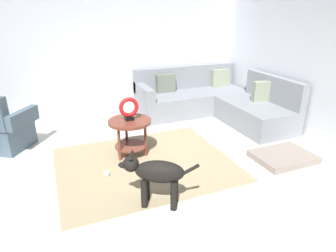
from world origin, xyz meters
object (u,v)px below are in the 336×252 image
(sectional_couch, at_px, (214,102))
(dog_bed_mat, at_px, (283,157))
(armchair, at_px, (2,129))
(torus_sculpture, at_px, (129,108))
(dog_toy_ball, at_px, (107,174))
(side_table, at_px, (130,128))
(dog, at_px, (155,174))

(sectional_couch, xyz_separation_m, dog_bed_mat, (-0.01, -1.93, -0.25))
(armchair, relative_size, dog_bed_mat, 1.25)
(armchair, bearing_deg, sectional_couch, 35.80)
(torus_sculpture, height_order, dog_toy_ball, torus_sculpture)
(side_table, bearing_deg, sectional_couch, 26.90)
(sectional_couch, distance_m, torus_sculpture, 2.22)
(dog, bearing_deg, side_table, 26.13)
(armchair, height_order, torus_sculpture, armchair)
(dog_bed_mat, xyz_separation_m, dog_toy_ball, (-2.37, 0.50, -0.01))
(armchair, relative_size, side_table, 1.67)
(armchair, bearing_deg, dog, -18.02)
(side_table, bearing_deg, dog_bed_mat, -26.23)
(torus_sculpture, xyz_separation_m, dog, (-0.07, -1.22, -0.33))
(sectional_couch, distance_m, side_table, 2.18)
(sectional_couch, relative_size, dog_bed_mat, 2.81)
(sectional_couch, xyz_separation_m, torus_sculpture, (-1.94, -0.98, 0.42))
(sectional_couch, relative_size, side_table, 3.75)
(side_table, height_order, torus_sculpture, torus_sculpture)
(torus_sculpture, distance_m, dog_bed_mat, 2.25)
(sectional_couch, bearing_deg, torus_sculpture, -153.10)
(side_table, distance_m, dog, 1.22)
(side_table, relative_size, torus_sculpture, 1.84)
(armchair, distance_m, dog, 2.68)
(side_table, xyz_separation_m, dog_toy_ball, (-0.44, -0.45, -0.38))
(armchair, bearing_deg, side_table, 6.31)
(sectional_couch, height_order, dog_toy_ball, sectional_couch)
(sectional_couch, bearing_deg, dog_toy_ball, -149.01)
(torus_sculpture, height_order, dog_bed_mat, torus_sculpture)
(sectional_couch, height_order, side_table, sectional_couch)
(armchair, height_order, dog, armchair)
(dog_toy_ball, bearing_deg, torus_sculpture, 45.26)
(dog, relative_size, dog_toy_ball, 10.30)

